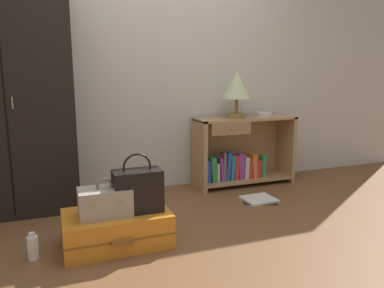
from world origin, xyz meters
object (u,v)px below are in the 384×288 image
Objects in this scene: suitcase_large at (117,228)px; train_case at (105,202)px; table_lamp at (237,87)px; bowl at (264,114)px; bottle at (33,247)px; wardrobe at (8,101)px; bookshelf at (241,153)px; handbag at (138,190)px; open_book_on_floor at (259,199)px.

train_case is at bearing -159.74° from suitcase_large.
bowl is at bearing 6.75° from table_lamp.
train_case is at bearing -0.69° from bottle.
wardrobe is at bearing -178.55° from bowl.
wardrobe is at bearing 99.38° from bottle.
wardrobe is 2.21m from bookshelf.
bookshelf reaches higher than bottle.
table_lamp is at bearing 34.17° from suitcase_large.
train_case is 0.51m from bottle.
handbag is 1.36m from open_book_on_floor.
handbag is at bearing -147.59° from bowl.
suitcase_large is (0.68, -0.91, -0.81)m from wardrobe.
bottle is at bearing -177.62° from suitcase_large.
bowl is at bearing 0.48° from bookshelf.
bottle is (-0.45, 0.01, -0.24)m from train_case.
bowl is at bearing 29.43° from suitcase_large.
handbag reaches higher than train_case.
table_lamp reaches higher than train_case.
open_book_on_floor is (1.44, 0.46, -0.31)m from train_case.
train_case is at bearing -150.92° from bowl.
bowl reaches higher than handbag.
bowl is 0.90× the size of bottle.
handbag is (-1.22, -0.96, -0.63)m from table_lamp.
bookshelf is at bearing 33.11° from train_case.
handbag is at bearing -0.86° from train_case.
bottle is at bearing -166.33° from open_book_on_floor.
bowl reaches higher than suitcase_large.
handbag is 1.05× the size of open_book_on_floor.
open_book_on_floor is at bearing 20.98° from handbag.
train_case is at bearing -162.08° from open_book_on_floor.
open_book_on_floor is (1.89, 0.46, -0.07)m from bottle.
bowl reaches higher than bottle.
bottle is at bearing -80.62° from wardrobe.
bottle is 1.94m from open_book_on_floor.
wardrobe is at bearing 131.18° from handbag.
wardrobe reaches higher than bookshelf.
bowl is 2.06m from suitcase_large.
suitcase_large is 4.03× the size of bottle.
bookshelf is at bearing 80.52° from open_book_on_floor.
handbag is 0.73m from bottle.
table_lamp is at bearing -154.96° from bookshelf.
open_book_on_floor is (-0.00, -0.49, -1.00)m from table_lamp.
open_book_on_floor is at bearing 13.67° from bottle.
suitcase_large is at bearing -162.21° from open_book_on_floor.
bookshelf reaches higher than open_book_on_floor.
train_case is 0.88× the size of open_book_on_floor.
table_lamp is 2.64× the size of bottle.
bowl is 0.22× the size of suitcase_large.
bottle is (-1.98, -0.99, -0.25)m from bookshelf.
table_lamp is 1.38× the size of train_case.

